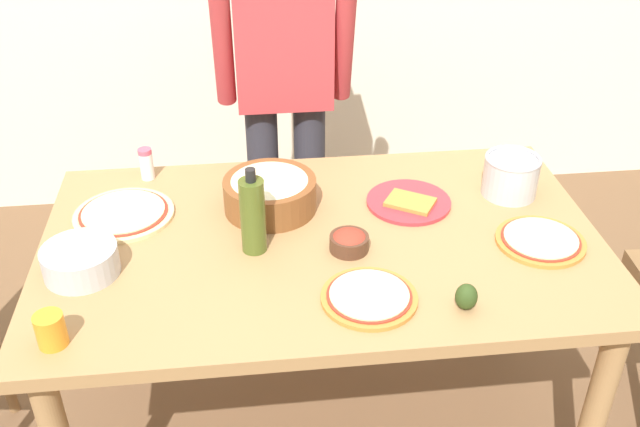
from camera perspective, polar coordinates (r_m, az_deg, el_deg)
The scene contains 15 objects.
ground at distance 2.58m, azimuth 0.13°, elevation -15.92°, with size 8.00×8.00×0.00m, color brown.
dining_table at distance 2.13m, azimuth 0.15°, elevation -3.92°, with size 1.60×0.96×0.76m.
person_cook at distance 2.65m, azimuth -2.84°, elevation 10.53°, with size 0.49×0.25×1.62m.
pizza_raw_on_board at distance 2.24m, azimuth -15.21°, elevation -0.01°, with size 0.30×0.30×0.02m.
pizza_cooked_on_tray at distance 2.14m, azimuth 16.99°, elevation -2.03°, with size 0.25×0.25×0.02m.
pizza_second_cooked at distance 1.85m, azimuth 3.90°, elevation -6.58°, with size 0.25×0.25×0.02m.
plate_with_slice at distance 2.24m, azimuth 7.02°, elevation 0.91°, with size 0.26×0.26×0.02m.
popcorn_bowl at distance 2.18m, azimuth -3.97°, elevation 1.77°, with size 0.28×0.28×0.11m.
mixing_bowl_steel at distance 2.02m, azimuth -18.36°, elevation -3.56°, with size 0.20×0.20×0.08m.
small_sauce_bowl at distance 2.01m, azimuth 2.31°, elevation -2.19°, with size 0.11×0.11×0.06m.
olive_oil_bottle at distance 1.97m, azimuth -5.32°, elevation -0.13°, with size 0.07×0.07×0.26m.
steel_pot at distance 2.32m, azimuth 14.81°, elevation 2.94°, with size 0.17×0.17×0.13m.
cup_orange at distance 1.81m, azimuth -20.46°, elevation -8.60°, with size 0.07×0.07×0.09m, color orange.
salt_shaker at distance 2.41m, azimuth -13.53°, elevation 3.83°, with size 0.04×0.04×0.11m.
avocado at distance 1.84m, azimuth 11.46°, elevation -6.43°, with size 0.06×0.06×0.07m, color #2D4219.
Camera 1 is at (-0.20, -1.70, 1.94)m, focal length 40.60 mm.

